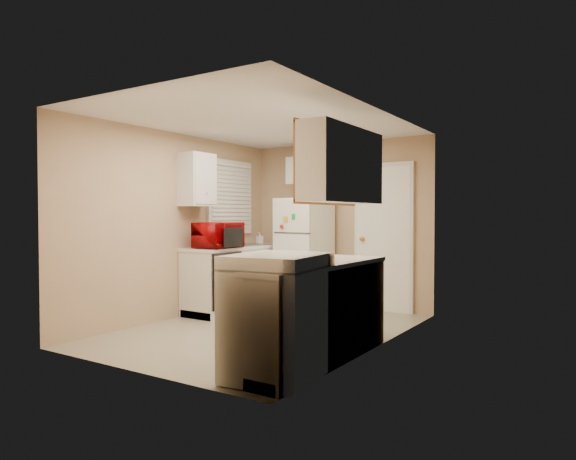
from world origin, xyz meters
The scene contains 19 objects.
floor centered at (0.00, 0.00, 0.00)m, with size 3.80×3.80×0.00m, color #B6AE92.
ceiling centered at (0.00, 0.00, 2.40)m, with size 3.80×3.80×0.00m, color white.
wall_left centered at (-1.40, 0.00, 1.20)m, with size 3.80×3.80×0.00m, color tan.
wall_right centered at (1.40, 0.00, 1.20)m, with size 3.80×3.80×0.00m, color tan.
wall_back centered at (0.00, 1.90, 1.20)m, with size 2.80×2.80×0.00m, color tan.
wall_front centered at (0.00, -1.90, 1.20)m, with size 2.80×2.80×0.00m, color tan.
left_counter centered at (-1.10, 0.90, 0.45)m, with size 0.60×1.80×0.90m, color silver.
dishwasher centered at (-0.81, 0.30, 0.49)m, with size 0.03×0.58×0.72m, color black.
sink centered at (-1.10, 1.05, 0.86)m, with size 0.54×0.74×0.16m, color gray.
microwave centered at (-0.98, 0.33, 1.05)m, with size 0.34×0.61×0.41m, color #860103.
soap_bottle centered at (-1.15, 1.49, 1.00)m, with size 0.08×0.08×0.18m, color white.
window_blinds centered at (-1.36, 1.05, 1.60)m, with size 0.10×0.98×1.08m, color silver.
upper_cabinet_left centered at (-1.25, 0.22, 1.80)m, with size 0.30×0.45×0.70m, color silver.
refrigerator centered at (-0.39, 1.53, 0.79)m, with size 0.65×0.63×1.58m, color white.
cabinet_over_fridge centered at (-0.40, 1.75, 2.00)m, with size 0.70×0.30×0.40m, color silver.
interior_door centered at (0.70, 1.86, 1.02)m, with size 0.86×0.06×2.08m, color white.
right_counter centered at (1.10, -0.80, 0.45)m, with size 0.60×2.00×0.90m, color silver.
stove centered at (1.10, -1.36, 0.51)m, with size 0.68×0.84×1.02m, color white.
upper_cabinet_right centered at (1.25, -0.50, 1.80)m, with size 0.30×1.20×0.70m, color silver.
Camera 1 is at (3.43, -4.84, 1.33)m, focal length 32.00 mm.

